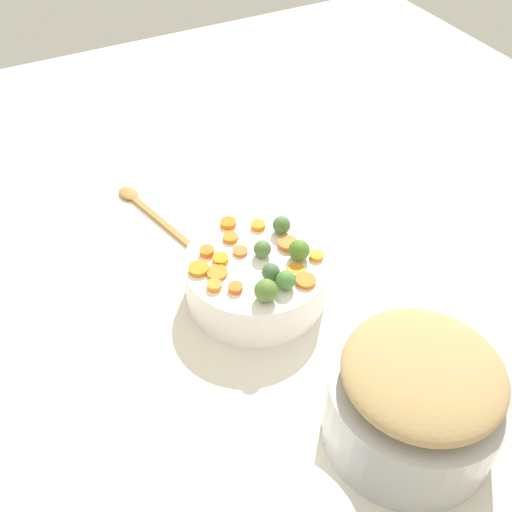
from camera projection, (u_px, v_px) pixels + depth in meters
tabletop at (246, 306)px, 1.18m from camera, size 2.40×2.40×0.02m
serving_bowl_carrots at (256, 277)px, 1.16m from camera, size 0.27×0.27×0.09m
metal_pot at (412, 409)px, 0.92m from camera, size 0.27×0.27×0.14m
stuffing_mound at (424, 372)px, 0.86m from camera, size 0.24×0.24×0.05m
carrot_slice_0 at (217, 273)px, 1.10m from camera, size 0.05×0.05×0.01m
carrot_slice_1 at (296, 271)px, 1.10m from camera, size 0.05×0.05×0.01m
carrot_slice_2 at (317, 256)px, 1.13m from camera, size 0.03×0.03×0.01m
carrot_slice_3 at (230, 238)px, 1.17m from camera, size 0.04×0.04×0.01m
carrot_slice_4 at (228, 223)px, 1.20m from camera, size 0.03×0.03×0.01m
carrot_slice_5 at (235, 288)px, 1.07m from camera, size 0.03×0.03×0.01m
carrot_slice_6 at (258, 225)px, 1.19m from camera, size 0.04×0.04×0.01m
carrot_slice_7 at (288, 244)px, 1.15m from camera, size 0.05×0.05×0.01m
carrot_slice_8 at (240, 251)px, 1.14m from camera, size 0.03×0.03×0.01m
carrot_slice_9 at (199, 269)px, 1.10m from camera, size 0.05×0.05×0.01m
carrot_slice_10 at (207, 251)px, 1.14m from camera, size 0.04×0.04×0.01m
carrot_slice_11 at (221, 259)px, 1.12m from camera, size 0.04×0.04×0.01m
carrot_slice_12 at (306, 281)px, 1.08m from camera, size 0.05×0.05×0.01m
carrot_slice_13 at (214, 286)px, 1.07m from camera, size 0.03×0.03×0.01m
brussels_sprout_0 at (299, 250)px, 1.12m from camera, size 0.04×0.04×0.04m
brussels_sprout_1 at (271, 272)px, 1.08m from camera, size 0.03×0.03×0.03m
brussels_sprout_2 at (286, 280)px, 1.07m from camera, size 0.04×0.04×0.04m
brussels_sprout_3 at (282, 225)px, 1.17m from camera, size 0.04×0.04×0.04m
brussels_sprout_4 at (262, 249)px, 1.13m from camera, size 0.03×0.03×0.03m
brussels_sprout_5 at (266, 291)px, 1.04m from camera, size 0.04×0.04×0.04m
wooden_spoon at (146, 208)px, 1.37m from camera, size 0.10×0.29×0.01m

